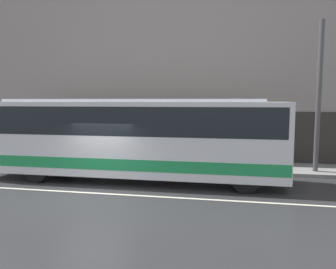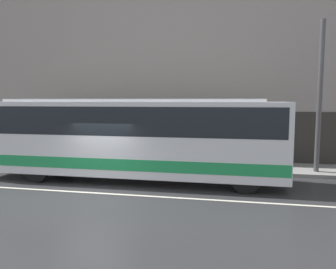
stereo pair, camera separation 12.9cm
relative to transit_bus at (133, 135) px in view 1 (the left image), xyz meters
name	(u,v)px [view 1 (the left image)]	position (x,y,z in m)	size (l,w,h in m)	color
ground_plane	(94,193)	(-0.84, -2.17, -1.94)	(60.00, 60.00, 0.00)	#2D2D30
sidewalk	(135,163)	(-0.84, 3.18, -1.86)	(60.00, 2.70, 0.16)	gray
building_facade	(142,59)	(-0.84, 4.67, 3.69)	(60.00, 0.35, 11.68)	gray
lane_stripe	(94,193)	(-0.84, -2.17, -1.94)	(54.00, 0.14, 0.01)	beige
transit_bus	(133,135)	(0.00, 0.00, 0.00)	(12.47, 2.57, 3.45)	silver
utility_pole_near	(319,97)	(7.89, 2.58, 1.59)	(0.22, 0.22, 6.75)	#4C4C4F
pedestrian_waiting	(170,150)	(1.08, 2.86, -1.02)	(0.36, 0.36, 1.64)	maroon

